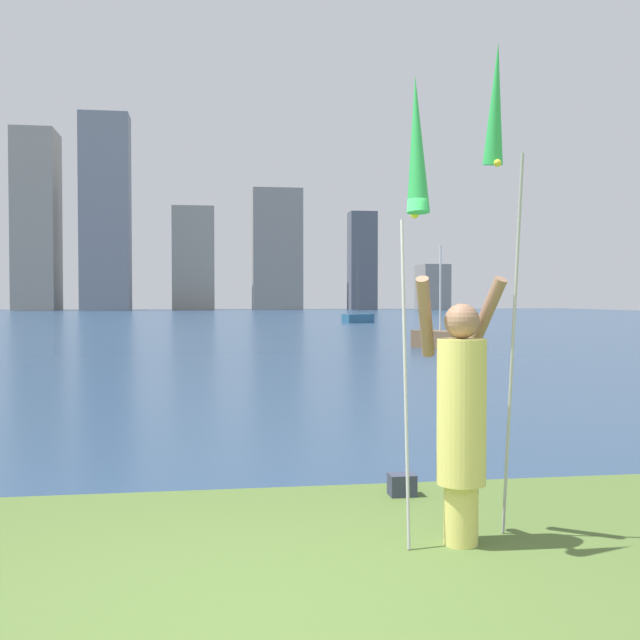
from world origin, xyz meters
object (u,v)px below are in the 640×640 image
kite_flag_right (496,119)px  sailboat_0 (440,339)px  bag (402,485)px  sailboat_5 (358,318)px  kite_flag_left (416,157)px  person (461,413)px

kite_flag_right → sailboat_0: bearing=73.7°
bag → sailboat_5: size_ratio=0.04×
kite_flag_left → sailboat_0: sailboat_0 is taller
kite_flag_right → sailboat_0: kite_flag_right is taller
kite_flag_right → sailboat_5: size_ratio=0.63×
kite_flag_left → bag: size_ratio=14.11×
kite_flag_left → sailboat_0: 22.94m
kite_flag_right → sailboat_5: (8.92, 49.37, -2.86)m
person → kite_flag_right: bearing=49.9°
kite_flag_right → sailboat_5: bearing=79.8°
kite_flag_left → kite_flag_right: (0.82, 0.62, 0.43)m
sailboat_0 → kite_flag_left: bearing=-107.9°
person → kite_flag_right: (0.41, 0.39, 2.25)m
person → kite_flag_left: size_ratio=0.59×
kite_flag_left → sailboat_5: size_ratio=0.56×
kite_flag_left → kite_flag_right: 1.12m
bag → sailboat_5: 49.21m
kite_flag_left → sailboat_0: (6.99, 21.71, -2.46)m
kite_flag_left → sailboat_5: sailboat_5 is taller
sailboat_5 → sailboat_0: bearing=-95.6°
bag → sailboat_0: bearing=71.6°
person → bag: (-0.06, 1.45, -0.88)m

